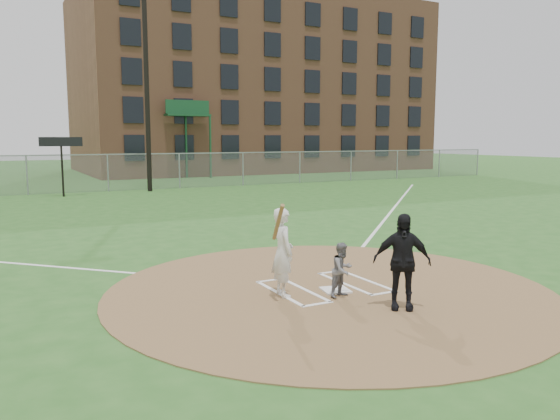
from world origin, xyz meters
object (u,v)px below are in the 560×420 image
home_plate (335,290)px  batter_at_plate (283,252)px  catcher (342,270)px  umpire (402,261)px

home_plate → batter_at_plate: size_ratio=0.28×
catcher → batter_at_plate: batter_at_plate is taller
catcher → batter_at_plate: size_ratio=0.56×
catcher → umpire: 1.19m
home_plate → catcher: bearing=-105.5°
home_plate → batter_at_plate: bearing=169.6°
home_plate → catcher: size_ratio=0.49×
umpire → batter_at_plate: (-1.40, 1.59, 0.00)m
umpire → home_plate: bearing=139.6°
home_plate → batter_at_plate: batter_at_plate is taller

